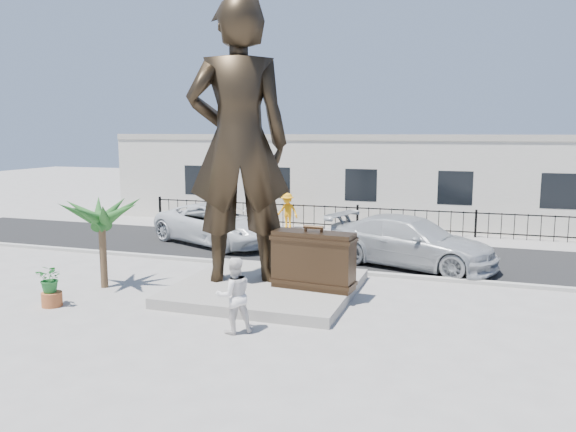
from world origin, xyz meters
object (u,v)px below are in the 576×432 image
tourist (234,295)px  car_white (219,224)px  suitcase (313,260)px  statue (238,143)px

tourist → car_white: size_ratio=0.30×
suitcase → tourist: (-1.04, -3.34, -0.21)m
statue → car_white: bearing=-83.1°
car_white → statue: bearing=-124.8°
suitcase → car_white: 8.86m
statue → suitcase: (2.44, -0.28, -3.36)m
suitcase → car_white: size_ratio=0.38×
statue → tourist: bearing=87.4°
tourist → car_white: bearing=-101.0°
suitcase → statue: bearing=179.0°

